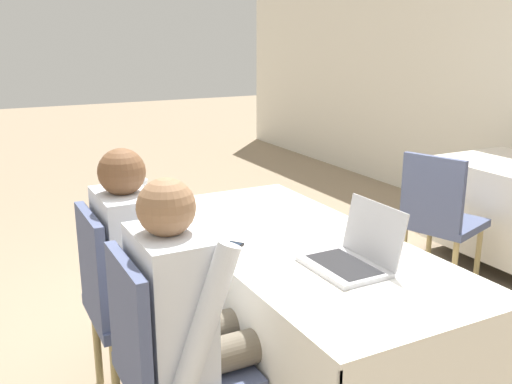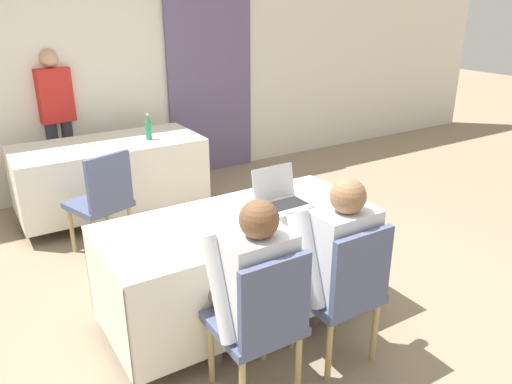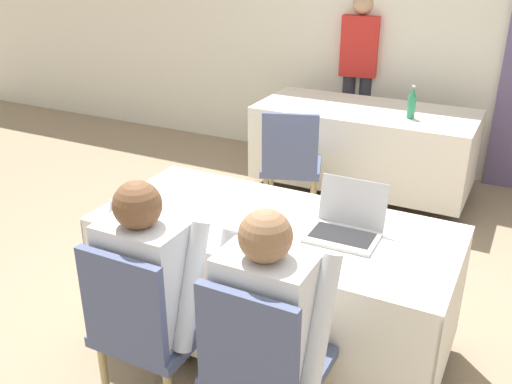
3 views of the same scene
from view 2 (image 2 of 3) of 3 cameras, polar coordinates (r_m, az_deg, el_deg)
The scene contains 15 objects.
ground_plane at distance 3.59m, azimuth -1.80°, elevation -13.84°, with size 24.00×24.00×0.00m, color gray.
wall_back at distance 5.74m, azimuth -17.40°, elevation 13.30°, with size 12.00×0.06×2.70m.
curtain_panel at distance 6.14m, azimuth -5.27°, elevation 14.40°, with size 1.10×0.04×2.65m.
conference_table_near at distance 3.30m, azimuth -1.91°, elevation -5.79°, with size 1.79×0.82×0.74m.
conference_table_far at distance 5.15m, azimuth -16.42°, elevation 3.56°, with size 1.79×0.82×0.74m.
laptop at distance 3.40m, azimuth 2.92°, elevation -0.75°, with size 0.33×0.29×0.25m.
cell_phone at distance 2.96m, azimuth 0.27°, elevation -5.19°, with size 0.13×0.15×0.01m.
paper_beside_laptop at distance 3.53m, azimuth 5.51°, elevation -0.76°, with size 0.23×0.31×0.00m.
water_bottle at distance 5.08m, azimuth -12.22°, elevation 7.18°, with size 0.06×0.06×0.26m.
chair_near_left at distance 2.68m, azimuth 0.63°, elevation -14.41°, with size 0.44×0.44×0.91m.
chair_near_right at distance 2.97m, azimuth 10.07°, elevation -10.81°, with size 0.44×0.44×0.91m.
chair_far_spare at distance 4.33m, azimuth -17.11°, elevation -0.74°, with size 0.56×0.56×0.91m.
person_checkered_shirt at distance 2.66m, azimuth -0.58°, elevation -10.51°, with size 0.50×0.52×1.17m.
person_white_shirt at distance 2.95m, azimuth 8.93°, elevation -7.31°, with size 0.50×0.52×1.17m.
person_red_shirt at distance 5.67m, azimuth -21.80°, elevation 8.15°, with size 0.37×0.25×1.59m.
Camera 2 is at (-1.45, -2.54, 2.08)m, focal length 35.00 mm.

